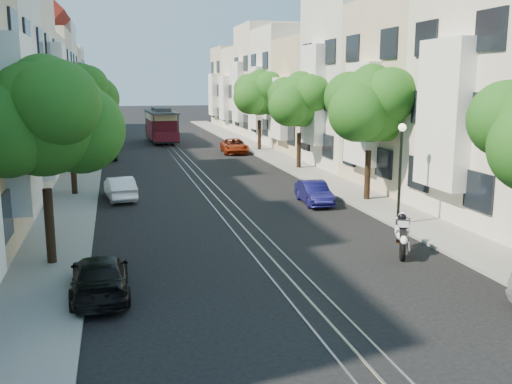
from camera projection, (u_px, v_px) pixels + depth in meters
ground at (181, 158)px, 45.19m from camera, size 200.00×200.00×0.00m
sidewalk_east at (269, 154)px, 46.90m from camera, size 2.50×80.00×0.12m
sidewalk_west at (86, 160)px, 43.47m from camera, size 2.50×80.00×0.12m
rail_left at (174, 158)px, 45.06m from camera, size 0.06×80.00×0.02m
rail_slot at (181, 157)px, 45.19m from camera, size 0.06×80.00×0.02m
rail_right at (188, 157)px, 45.32m from camera, size 0.06×80.00×0.02m
lane_line at (181, 158)px, 45.19m from camera, size 0.08×80.00×0.01m
townhouses_east at (323, 91)px, 46.93m from camera, size 7.75×72.00×12.00m
townhouses_west at (15, 94)px, 41.33m from camera, size 7.75×72.00×11.76m
tree_e_b at (371, 107)px, 27.88m from camera, size 4.93×4.08×6.68m
tree_e_c at (301, 102)px, 38.39m from camera, size 4.84×3.99×6.52m
tree_e_d at (260, 94)px, 48.82m from camera, size 5.01×4.16×6.85m
tree_w_a at (44, 121)px, 17.81m from camera, size 4.93×4.08×6.68m
tree_w_b at (71, 112)px, 29.30m from camera, size 4.72×3.87×6.27m
tree_w_c at (81, 94)px, 39.65m from camera, size 5.13×4.28×7.09m
tree_w_d at (88, 97)px, 50.22m from camera, size 4.84×3.99×6.52m
lamp_east at (401, 159)px, 23.28m from camera, size 0.32×0.32×4.16m
lamp_west at (94, 129)px, 37.44m from camera, size 0.32×0.32×4.16m
sportbike_rider at (402, 231)px, 19.76m from camera, size 1.18×2.02×1.53m
cable_car at (161, 124)px, 56.12m from camera, size 2.90×8.23×3.12m
parked_car_e_mid at (314, 193)px, 28.08m from camera, size 1.39×3.45×1.11m
parked_car_e_far at (234, 146)px, 47.87m from camera, size 2.36×4.52×1.22m
parked_car_w_near at (100, 276)px, 16.02m from camera, size 1.66×3.95×1.14m
parked_car_w_mid at (120, 188)px, 29.08m from camera, size 1.71×3.75×1.19m
parked_car_w_far at (108, 152)px, 44.02m from camera, size 1.62×3.34×1.10m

